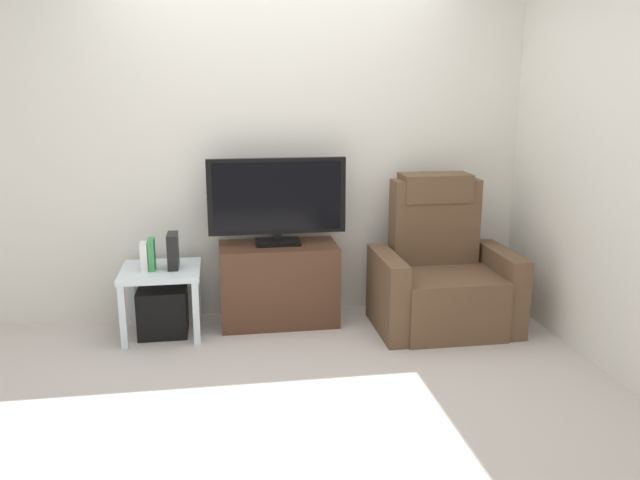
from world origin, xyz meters
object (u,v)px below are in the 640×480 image
object	(u,v)px
tv_stand	(279,284)
television	(277,199)
recliner_armchair	(441,275)
subwoofer_box	(163,310)
game_console	(173,251)
book_middle	(152,254)
book_leftmost	(144,256)
side_table	(161,279)

from	to	relation	value
tv_stand	television	xyz separation A→B (m)	(0.00, 0.02, 0.62)
recliner_armchair	subwoofer_box	bearing A→B (deg)	164.05
tv_stand	game_console	world-z (taller)	game_console
recliner_armchair	book_middle	size ratio (longest dim) A/B	4.91
book_leftmost	book_middle	world-z (taller)	book_middle
book_leftmost	book_middle	bearing A→B (deg)	0.00
television	recliner_armchair	xyz separation A→B (m)	(1.16, -0.25, -0.55)
tv_stand	television	distance (m)	0.62
recliner_armchair	book_middle	distance (m)	2.05
side_table	game_console	distance (m)	0.22
tv_stand	side_table	bearing A→B (deg)	-173.98
recliner_armchair	book_leftmost	bearing A→B (deg)	164.79
tv_stand	book_leftmost	size ratio (longest dim) A/B	4.35
side_table	game_console	bearing A→B (deg)	6.34
book_leftmost	game_console	world-z (taller)	game_console
side_table	subwoofer_box	distance (m)	0.23
television	subwoofer_box	bearing A→B (deg)	-172.71
television	side_table	xyz separation A→B (m)	(-0.83, -0.11, -0.52)
subwoofer_box	book_leftmost	xyz separation A→B (m)	(-0.10, -0.02, 0.40)
tv_stand	book_leftmost	distance (m)	0.97
tv_stand	subwoofer_box	size ratio (longest dim) A/B	2.53
book_leftmost	book_middle	size ratio (longest dim) A/B	0.89
recliner_armchair	game_console	distance (m)	1.91
television	book_leftmost	bearing A→B (deg)	-172.27
recliner_armchair	subwoofer_box	size ratio (longest dim) A/B	3.23
television	side_table	bearing A→B (deg)	-172.71
television	book_middle	world-z (taller)	television
game_console	tv_stand	bearing A→B (deg)	5.98
subwoofer_box	book_leftmost	bearing A→B (deg)	-168.69
television	side_table	distance (m)	0.98
recliner_armchair	subwoofer_box	distance (m)	2.00
book_leftmost	subwoofer_box	bearing A→B (deg)	11.31
television	book_middle	bearing A→B (deg)	-171.85
television	book_middle	size ratio (longest dim) A/B	4.48
recliner_armchair	side_table	world-z (taller)	recliner_armchair
tv_stand	subwoofer_box	distance (m)	0.84
book_leftmost	recliner_armchair	bearing A→B (deg)	-3.38
side_table	game_console	world-z (taller)	game_console
tv_stand	book_middle	distance (m)	0.93
subwoofer_box	book_leftmost	world-z (taller)	book_leftmost
book_middle	tv_stand	bearing A→B (deg)	6.96
book_middle	side_table	bearing A→B (deg)	21.39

